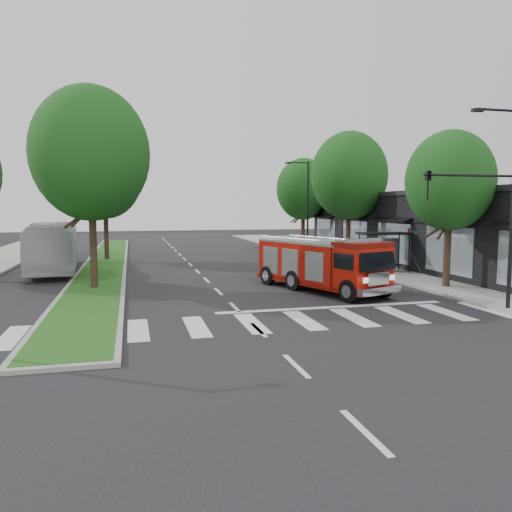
% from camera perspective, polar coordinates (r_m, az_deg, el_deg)
% --- Properties ---
extents(ground, '(140.00, 140.00, 0.00)m').
position_cam_1_polar(ground, '(21.04, -2.44, -5.89)').
color(ground, black).
rests_on(ground, ground).
extents(sidewalk_right, '(5.00, 80.00, 0.15)m').
position_cam_1_polar(sidewalk_right, '(34.73, 14.66, -1.37)').
color(sidewalk_right, gray).
rests_on(sidewalk_right, ground).
extents(median, '(3.00, 50.00, 0.15)m').
position_cam_1_polar(median, '(38.46, -16.79, -0.76)').
color(median, gray).
rests_on(median, ground).
extents(storefront_row, '(8.00, 30.00, 5.00)m').
position_cam_1_polar(storefront_row, '(36.91, 20.90, 2.62)').
color(storefront_row, black).
rests_on(storefront_row, ground).
extents(bus_shelter, '(3.20, 1.60, 2.61)m').
position_cam_1_polar(bus_shelter, '(32.31, 14.30, 1.62)').
color(bus_shelter, black).
rests_on(bus_shelter, ground).
extents(tree_right_near, '(4.40, 4.40, 8.05)m').
position_cam_1_polar(tree_right_near, '(27.19, 21.28, 8.01)').
color(tree_right_near, black).
rests_on(tree_right_near, ground).
extents(tree_right_mid, '(5.60, 5.60, 9.72)m').
position_cam_1_polar(tree_right_mid, '(37.68, 10.59, 9.02)').
color(tree_right_mid, black).
rests_on(tree_right_mid, ground).
extents(tree_right_far, '(5.00, 5.00, 8.73)m').
position_cam_1_polar(tree_right_far, '(46.91, 5.43, 7.61)').
color(tree_right_far, black).
rests_on(tree_right_far, ground).
extents(tree_median_near, '(5.80, 5.80, 10.16)m').
position_cam_1_polar(tree_median_near, '(26.38, -18.40, 11.03)').
color(tree_median_near, black).
rests_on(tree_median_near, ground).
extents(tree_median_far, '(5.60, 5.60, 9.72)m').
position_cam_1_polar(tree_median_far, '(40.30, -16.92, 8.65)').
color(tree_median_far, black).
rests_on(tree_median_far, ground).
extents(streetlight_right_near, '(4.08, 0.22, 8.00)m').
position_cam_1_polar(streetlight_right_near, '(21.65, 25.56, 6.32)').
color(streetlight_right_near, black).
rests_on(streetlight_right_near, ground).
extents(streetlight_right_far, '(2.11, 0.20, 8.00)m').
position_cam_1_polar(streetlight_right_far, '(42.73, 5.75, 5.98)').
color(streetlight_right_far, black).
rests_on(streetlight_right_far, ground).
extents(fire_engine, '(4.96, 8.35, 2.78)m').
position_cam_1_polar(fire_engine, '(25.13, 7.41, -0.96)').
color(fire_engine, '#650B05').
rests_on(fire_engine, ground).
extents(city_bus, '(3.60, 11.65, 3.20)m').
position_cam_1_polar(city_bus, '(35.23, -22.13, 0.98)').
color(city_bus, silver).
rests_on(city_bus, ground).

